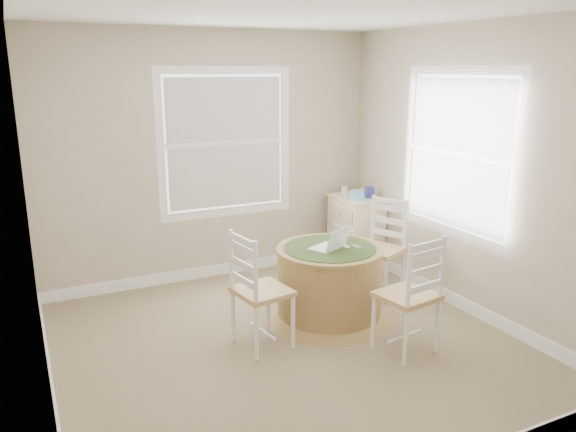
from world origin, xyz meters
TOP-DOWN VIEW (x-y plane):
  - room at (0.17, 0.16)m, footprint 3.64×3.64m
  - round_table at (0.56, 0.29)m, footprint 1.13×1.13m
  - chair_left at (-0.18, 0.09)m, footprint 0.46×0.48m
  - chair_near at (0.81, -0.49)m, footprint 0.48×0.46m
  - chair_right at (1.28, 0.56)m, footprint 0.54×0.55m
  - laptop at (0.54, 0.27)m, footprint 0.37×0.35m
  - mouse at (0.69, 0.24)m, footprint 0.07×0.09m
  - phone at (0.79, 0.21)m, footprint 0.06×0.10m
  - keys at (0.72, 0.39)m, footprint 0.07×0.06m
  - corner_chest at (1.56, 1.42)m, footprint 0.46×0.61m
  - tissue_box at (1.47, 1.28)m, footprint 0.12×0.12m
  - box_yellow at (1.64, 1.48)m, footprint 0.15×0.10m
  - box_blue at (1.68, 1.32)m, footprint 0.08×0.08m
  - cup_cream at (1.50, 1.59)m, footprint 0.07×0.07m

SIDE VIEW (x-z plane):
  - round_table at x=0.56m, z-range 0.03..0.71m
  - corner_chest at x=1.56m, z-range 0.00..0.81m
  - chair_left at x=-0.18m, z-range 0.00..0.95m
  - chair_near at x=0.81m, z-range 0.00..0.95m
  - chair_right at x=1.28m, z-range 0.00..0.95m
  - phone at x=0.79m, z-range 0.67..0.68m
  - keys at x=0.72m, z-range 0.67..0.69m
  - mouse at x=0.69m, z-range 0.67..0.69m
  - laptop at x=0.54m, z-range 0.60..0.81m
  - box_yellow at x=1.64m, z-range 0.81..0.87m
  - cup_cream at x=1.50m, z-range 0.81..0.90m
  - tissue_box at x=1.47m, z-range 0.81..0.91m
  - box_blue at x=1.68m, z-range 0.81..0.93m
  - room at x=0.17m, z-range -0.02..2.62m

